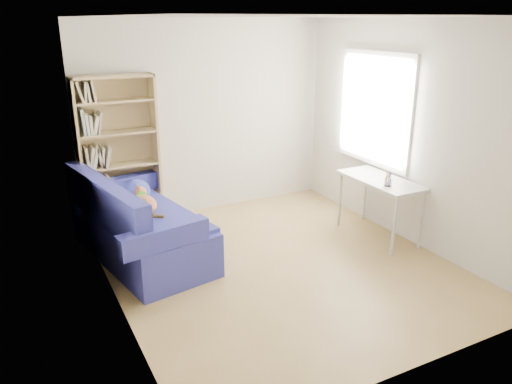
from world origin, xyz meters
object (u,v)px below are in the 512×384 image
desk (380,185)px  pen_cup (388,181)px  sofa (137,227)px  bookshelf (119,161)px

desk → pen_cup: (-0.10, -0.24, 0.15)m
pen_cup → sofa: bearing=158.9°
bookshelf → pen_cup: 3.28m
sofa → desk: sofa is taller
sofa → bookshelf: bearing=76.0°
sofa → desk: size_ratio=1.89×
bookshelf → desk: bearing=-32.3°
desk → pen_cup: pen_cup is taller
desk → pen_cup: 0.29m
sofa → bookshelf: bookshelf is taller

